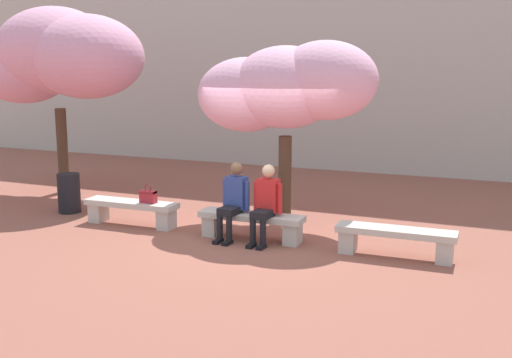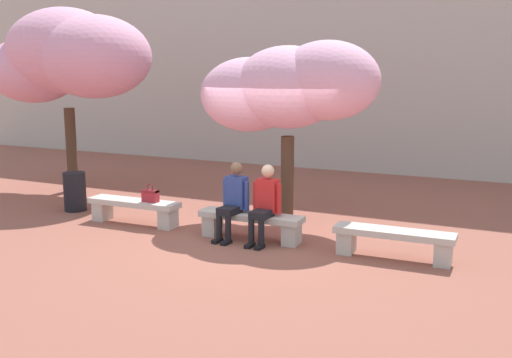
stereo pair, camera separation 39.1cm
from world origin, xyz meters
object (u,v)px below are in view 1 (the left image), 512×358
cherry_tree_main (286,88)px  cherry_tree_secondary (61,57)px  trash_bin (69,193)px  person_seated_left (234,198)px  person_seated_right (266,201)px  stone_bench_west_end (131,209)px  stone_bench_near_west (251,222)px  handbag (148,196)px  stone_bench_center (395,238)px

cherry_tree_main → cherry_tree_secondary: cherry_tree_secondary is taller
cherry_tree_secondary → trash_bin: bearing=-49.1°
person_seated_left → person_seated_right: size_ratio=1.00×
stone_bench_west_end → cherry_tree_main: 3.57m
person_seated_left → cherry_tree_main: bearing=75.2°
stone_bench_near_west → handbag: (-2.02, -0.00, 0.28)m
stone_bench_center → cherry_tree_main: cherry_tree_main is taller
person_seated_left → handbag: bearing=178.3°
stone_bench_center → handbag: handbag is taller
stone_bench_near_west → trash_bin: 4.11m
cherry_tree_secondary → stone_bench_center: bearing=-13.3°
stone_bench_center → trash_bin: size_ratio=2.31×
person_seated_right → cherry_tree_secondary: size_ratio=0.31×
cherry_tree_secondary → trash_bin: (1.29, -1.49, -2.67)m
stone_bench_center → person_seated_right: 2.14m
stone_bench_west_end → cherry_tree_secondary: cherry_tree_secondary is taller
stone_bench_near_west → stone_bench_center: (2.39, 0.00, 0.00)m
cherry_tree_secondary → stone_bench_near_west: bearing=-18.8°
stone_bench_west_end → person_seated_left: bearing=-1.5°
handbag → trash_bin: 2.12m
person_seated_right → trash_bin: size_ratio=1.65×
stone_bench_near_west → person_seated_right: bearing=-10.6°
stone_bench_near_west → cherry_tree_secondary: 6.32m
trash_bin → stone_bench_west_end: bearing=-11.3°
stone_bench_near_west → cherry_tree_main: (0.08, 1.39, 2.17)m
person_seated_right → trash_bin: person_seated_right is taller
cherry_tree_main → trash_bin: (-4.18, -1.04, -2.09)m
stone_bench_center → stone_bench_near_west: bearing=180.0°
stone_bench_near_west → person_seated_right: (0.28, -0.05, 0.40)m
cherry_tree_secondary → trash_bin: size_ratio=5.34×
trash_bin → stone_bench_center: bearing=-3.0°
person_seated_left → cherry_tree_main: 2.32m
stone_bench_near_west → person_seated_right: 0.49m
stone_bench_west_end → stone_bench_center: size_ratio=1.00×
trash_bin → cherry_tree_secondary: bearing=130.9°
handbag → stone_bench_center: bearing=0.0°
stone_bench_west_end → stone_bench_center: same height
handbag → cherry_tree_main: cherry_tree_main is taller
person_seated_right → handbag: size_ratio=3.81×
cherry_tree_main → cherry_tree_secondary: bearing=175.3°
stone_bench_center → stone_bench_west_end: bearing=180.0°
stone_bench_center → cherry_tree_secondary: cherry_tree_secondary is taller
stone_bench_center → trash_bin: bearing=177.0°
trash_bin → stone_bench_near_west: bearing=-4.8°
stone_bench_near_west → cherry_tree_secondary: bearing=161.2°
stone_bench_west_end → trash_bin: trash_bin is taller
cherry_tree_main → cherry_tree_secondary: size_ratio=0.80×
stone_bench_center → trash_bin: (-6.49, 0.34, 0.09)m
cherry_tree_main → person_seated_left: bearing=-104.8°
person_seated_left → person_seated_right: (0.58, -0.00, 0.00)m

